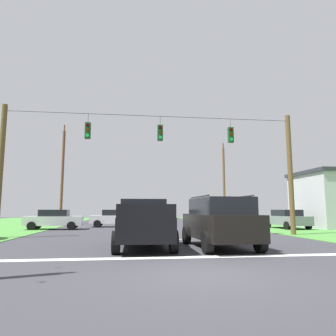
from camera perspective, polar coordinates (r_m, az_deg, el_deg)
name	(u,v)px	position (r m, az deg, el deg)	size (l,w,h in m)	color
ground_plane	(200,274)	(7.86, 5.83, -18.70)	(120.00, 120.00, 0.00)	#333338
stop_bar_stripe	(182,257)	(10.35, 2.52, -16.03)	(14.45, 0.45, 0.01)	white
lane_dash_0	(162,240)	(16.26, -1.12, -12.98)	(0.15, 2.50, 0.01)	white
lane_dash_1	(152,231)	(22.65, -2.86, -11.47)	(0.15, 2.50, 0.01)	white
lane_dash_2	(147,226)	(29.04, -3.83, -10.63)	(0.15, 2.50, 0.01)	white
overhead_signal_span	(155,166)	(18.30, -2.44, 0.45)	(17.30, 0.31, 7.45)	brown
pickup_truck	(143,223)	(13.00, -4.55, -10.04)	(2.33, 5.42, 1.95)	black
suv_black	(219,221)	(12.89, 9.34, -9.56)	(2.36, 4.87, 2.05)	black
distant_car_crossing_white	(115,218)	(28.58, -9.74, -9.01)	(4.33, 2.08, 1.52)	silver
distant_car_oncoming	(54,219)	(25.98, -20.13, -8.80)	(4.37, 2.17, 1.52)	silver
distant_car_far_parked	(287,219)	(27.12, 20.96, -8.69)	(2.24, 4.41, 1.52)	slate
utility_pole_mid_right	(224,184)	(36.63, 10.22, -2.83)	(0.27, 1.68, 9.29)	brown
utility_pole_near_left	(62,175)	(36.02, -18.79, -1.25)	(0.30, 1.87, 10.95)	brown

